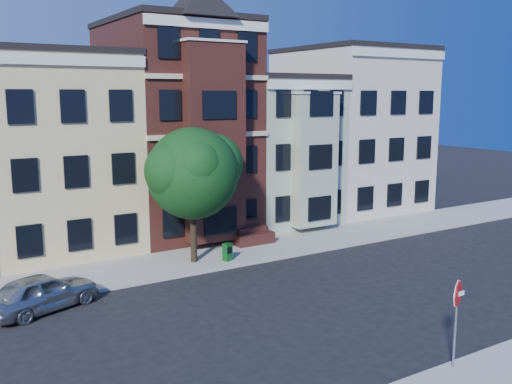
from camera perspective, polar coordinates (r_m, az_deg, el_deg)
ground at (r=23.00m, az=7.31°, el=-11.03°), size 120.00×120.00×0.00m
far_sidewalk at (r=29.29m, az=-2.63°, el=-6.21°), size 60.00×4.00×0.15m
house_yellow at (r=31.98m, az=-19.61°, el=3.58°), size 7.00×9.00×10.00m
house_brown at (r=34.05m, az=-8.08°, el=6.08°), size 7.00×9.00×12.00m
house_green at (r=37.26m, az=1.19°, el=4.18°), size 6.00×9.00×9.00m
house_cream at (r=41.39m, az=9.40°, el=6.00°), size 8.00×9.00×11.00m
street_tree at (r=27.05m, az=-6.36°, el=1.24°), size 8.58×8.58×8.00m
parked_car at (r=23.38m, az=-20.60°, el=-9.35°), size 4.61×3.07×1.46m
newspaper_box at (r=27.82m, az=-2.87°, el=-6.00°), size 0.46×0.43×0.86m
stop_sign at (r=17.99m, az=19.35°, el=-11.86°), size 0.84×0.16×3.05m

